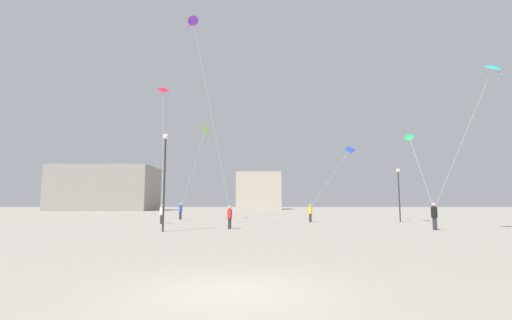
{
  "coord_description": "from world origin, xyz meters",
  "views": [
    {
      "loc": [
        0.67,
        -7.37,
        1.78
      ],
      "look_at": [
        0.0,
        20.41,
        5.14
      ],
      "focal_mm": 24.91,
      "sensor_mm": 36.0,
      "label": 1
    }
  ],
  "objects": [
    {
      "name": "kite_emerald_diamond",
      "position": [
        13.72,
        24.42,
        7.62
      ],
      "size": [
        2.4,
        8.42,
        6.8
      ],
      "color": "green"
    },
    {
      "name": "person_in_black",
      "position": [
        11.91,
        16.66,
        0.98
      ],
      "size": [
        0.39,
        0.39,
        1.78
      ],
      "rotation": [
        0.0,
        0.0,
        3.27
      ],
      "color": "#2D2D33",
      "rests_on": "ground_plane"
    },
    {
      "name": "lamppost_west",
      "position": [
        13.23,
        26.18,
        3.34
      ],
      "size": [
        0.36,
        0.36,
        4.98
      ],
      "color": "#2D2D30",
      "rests_on": "ground_plane"
    },
    {
      "name": "lamppost_east",
      "position": [
        -5.64,
        14.8,
        4.01
      ],
      "size": [
        0.36,
        0.36,
        6.17
      ],
      "color": "#2D2D30",
      "rests_on": "ground_plane"
    },
    {
      "name": "person_in_red",
      "position": [
        -1.74,
        17.24,
        0.87
      ],
      "size": [
        0.34,
        0.34,
        1.58
      ],
      "rotation": [
        0.0,
        0.0,
        0.94
      ],
      "color": "#2D2D33",
      "rests_on": "ground_plane"
    },
    {
      "name": "kite_cobalt_delta",
      "position": [
        11.16,
        36.22,
        8.16
      ],
      "size": [
        7.07,
        10.74,
        7.43
      ],
      "color": "blue"
    },
    {
      "name": "building_centre_hall",
      "position": [
        -1.0,
        92.76,
        5.04
      ],
      "size": [
        12.23,
        13.28,
        10.07
      ],
      "color": "#B2A893",
      "rests_on": "ground_plane"
    },
    {
      "name": "person_in_white",
      "position": [
        -8.07,
        22.86,
        0.9
      ],
      "size": [
        0.36,
        0.36,
        1.65
      ],
      "rotation": [
        0.0,
        0.0,
        1.62
      ],
      "color": "#2D2D33",
      "rests_on": "ground_plane"
    },
    {
      "name": "kite_cyan_diamond",
      "position": [
        14.69,
        13.92,
        9.97
      ],
      "size": [
        3.34,
        3.25,
        9.11
      ],
      "color": "#1EB2C6"
    },
    {
      "name": "kite_crimson_delta",
      "position": [
        -9.41,
        26.66,
        12.58
      ],
      "size": [
        1.94,
        4.35,
        12.02
      ],
      "color": "red"
    },
    {
      "name": "ground_plane",
      "position": [
        0.0,
        0.0,
        0.0
      ],
      "size": [
        300.0,
        300.0,
        0.0
      ],
      "primitive_type": "plane",
      "color": "#9E9689"
    },
    {
      "name": "building_left_hall",
      "position": [
        -37.0,
        76.08,
        5.16
      ],
      "size": [
        22.92,
        14.21,
        10.32
      ],
      "color": "gray",
      "rests_on": "ground_plane"
    },
    {
      "name": "person_in_yellow",
      "position": [
        4.93,
        26.25,
        0.91
      ],
      "size": [
        0.36,
        0.36,
        1.66
      ],
      "rotation": [
        0.0,
        0.0,
        1.8
      ],
      "color": "#2D2D33",
      "rests_on": "ground_plane"
    },
    {
      "name": "kite_violet_diamond",
      "position": [
        -4.0,
        14.86,
        13.42
      ],
      "size": [
        2.81,
        2.94,
        12.78
      ],
      "color": "purple"
    },
    {
      "name": "person_in_blue",
      "position": [
        -8.43,
        31.12,
        0.97
      ],
      "size": [
        0.39,
        0.39,
        1.78
      ],
      "rotation": [
        0.0,
        0.0,
        1.2
      ],
      "color": "#2D2D33",
      "rests_on": "ground_plane"
    },
    {
      "name": "kite_lime_delta",
      "position": [
        -5.6,
        29.6,
        9.45
      ],
      "size": [
        3.44,
        2.46,
        8.64
      ],
      "color": "#8CD12D"
    }
  ]
}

